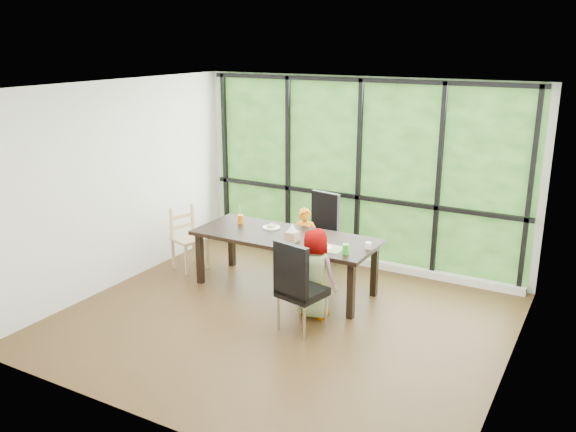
# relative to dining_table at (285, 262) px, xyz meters

# --- Properties ---
(ground) EXTENTS (5.00, 5.00, 0.00)m
(ground) POSITION_rel_dining_table_xyz_m (0.43, -0.82, -0.38)
(ground) COLOR black
(ground) RESTS_ON ground
(back_wall) EXTENTS (5.00, 0.00, 5.00)m
(back_wall) POSITION_rel_dining_table_xyz_m (0.43, 1.43, 0.98)
(back_wall) COLOR silver
(back_wall) RESTS_ON ground
(foliage_backdrop) EXTENTS (4.80, 0.02, 2.65)m
(foliage_backdrop) POSITION_rel_dining_table_xyz_m (0.43, 1.41, 0.98)
(foliage_backdrop) COLOR #224919
(foliage_backdrop) RESTS_ON back_wall
(window_mullions) EXTENTS (4.80, 0.06, 2.65)m
(window_mullions) POSITION_rel_dining_table_xyz_m (0.43, 1.37, 0.98)
(window_mullions) COLOR black
(window_mullions) RESTS_ON back_wall
(window_sill) EXTENTS (4.80, 0.12, 0.10)m
(window_sill) POSITION_rel_dining_table_xyz_m (0.43, 1.33, -0.33)
(window_sill) COLOR silver
(window_sill) RESTS_ON ground
(dining_table) EXTENTS (2.45, 1.08, 0.75)m
(dining_table) POSITION_rel_dining_table_xyz_m (0.00, 0.00, 0.00)
(dining_table) COLOR black
(dining_table) RESTS_ON ground
(chair_window_leather) EXTENTS (0.53, 0.53, 1.08)m
(chair_window_leather) POSITION_rel_dining_table_xyz_m (0.01, 0.93, 0.17)
(chair_window_leather) COLOR black
(chair_window_leather) RESTS_ON ground
(chair_interior_leather) EXTENTS (0.55, 0.55, 1.08)m
(chair_interior_leather) POSITION_rel_dining_table_xyz_m (0.74, -0.91, 0.17)
(chair_interior_leather) COLOR black
(chair_interior_leather) RESTS_ON ground
(chair_end_beech) EXTENTS (0.51, 0.52, 0.90)m
(chair_end_beech) POSITION_rel_dining_table_xyz_m (-1.55, -0.02, 0.08)
(chair_end_beech) COLOR tan
(chair_end_beech) RESTS_ON ground
(child_toddler) EXTENTS (0.42, 0.36, 0.97)m
(child_toddler) POSITION_rel_dining_table_xyz_m (-0.00, 0.57, 0.11)
(child_toddler) COLOR orange
(child_toddler) RESTS_ON ground
(child_older) EXTENTS (0.56, 0.38, 1.09)m
(child_older) POSITION_rel_dining_table_xyz_m (0.71, -0.53, 0.17)
(child_older) COLOR slate
(child_older) RESTS_ON ground
(placemat) EXTENTS (0.39, 0.29, 0.01)m
(placemat) POSITION_rel_dining_table_xyz_m (0.69, -0.19, 0.38)
(placemat) COLOR tan
(placemat) RESTS_ON dining_table
(plate_far) EXTENTS (0.24, 0.24, 0.01)m
(plate_far) POSITION_rel_dining_table_xyz_m (-0.31, 0.18, 0.38)
(plate_far) COLOR white
(plate_far) RESTS_ON dining_table
(plate_near) EXTENTS (0.21, 0.21, 0.01)m
(plate_near) POSITION_rel_dining_table_xyz_m (0.64, -0.19, 0.38)
(plate_near) COLOR white
(plate_near) RESTS_ON dining_table
(orange_cup) EXTENTS (0.08, 0.08, 0.13)m
(orange_cup) POSITION_rel_dining_table_xyz_m (-0.79, 0.15, 0.44)
(orange_cup) COLOR orange
(orange_cup) RESTS_ON dining_table
(green_cup) EXTENTS (0.08, 0.08, 0.12)m
(green_cup) POSITION_rel_dining_table_xyz_m (0.97, -0.27, 0.44)
(green_cup) COLOR green
(green_cup) RESTS_ON dining_table
(white_mug) EXTENTS (0.08, 0.08, 0.08)m
(white_mug) POSITION_rel_dining_table_xyz_m (1.13, 0.04, 0.41)
(white_mug) COLOR white
(white_mug) RESTS_ON dining_table
(tissue_box) EXTENTS (0.15, 0.15, 0.12)m
(tissue_box) POSITION_rel_dining_table_xyz_m (0.19, -0.16, 0.44)
(tissue_box) COLOR tan
(tissue_box) RESTS_ON dining_table
(crepe_rolls_far) EXTENTS (0.10, 0.12, 0.04)m
(crepe_rolls_far) POSITION_rel_dining_table_xyz_m (-0.31, 0.18, 0.41)
(crepe_rolls_far) COLOR tan
(crepe_rolls_far) RESTS_ON plate_far
(crepe_rolls_near) EXTENTS (0.10, 0.12, 0.04)m
(crepe_rolls_near) POSITION_rel_dining_table_xyz_m (0.64, -0.19, 0.41)
(crepe_rolls_near) COLOR tan
(crepe_rolls_near) RESTS_ON plate_near
(straw_white) EXTENTS (0.01, 0.04, 0.20)m
(straw_white) POSITION_rel_dining_table_xyz_m (-0.79, 0.15, 0.54)
(straw_white) COLOR white
(straw_white) RESTS_ON orange_cup
(straw_pink) EXTENTS (0.01, 0.04, 0.20)m
(straw_pink) POSITION_rel_dining_table_xyz_m (0.97, -0.27, 0.54)
(straw_pink) COLOR pink
(straw_pink) RESTS_ON green_cup
(tissue) EXTENTS (0.12, 0.12, 0.11)m
(tissue) POSITION_rel_dining_table_xyz_m (0.19, -0.16, 0.55)
(tissue) COLOR white
(tissue) RESTS_ON tissue_box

